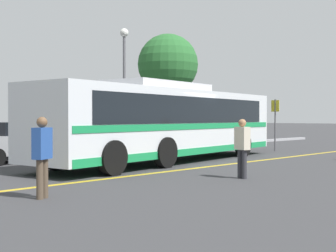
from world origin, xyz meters
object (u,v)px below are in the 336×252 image
pedestrian_0 (242,145)px  bus_stop_sign (275,118)px  transit_bus (168,121)px  street_lamp (124,69)px  tree_0 (168,64)px  parked_car_1 (22,141)px  pedestrian_2 (42,152)px

pedestrian_0 → bus_stop_sign: (9.62, 4.82, 0.70)m
transit_bus → pedestrian_0: 5.18m
street_lamp → tree_0: 7.34m
pedestrian_0 → street_lamp: (4.76, 10.39, 3.13)m
parked_car_1 → pedestrian_2: bearing=-28.1°
pedestrian_2 → tree_0: 21.27m
pedestrian_2 → street_lamp: size_ratio=0.27×
street_lamp → pedestrian_2: bearing=-137.4°
transit_bus → pedestrian_2: transit_bus is taller
transit_bus → street_lamp: size_ratio=2.05×
parked_car_1 → bus_stop_sign: bus_stop_sign is taller
bus_stop_sign → tree_0: (1.63, 8.86, 3.45)m
pedestrian_2 → street_lamp: bearing=-163.1°
parked_car_1 → pedestrian_2: (-3.66, -7.58, 0.19)m
bus_stop_sign → parked_car_1: bearing=-116.7°
street_lamp → tree_0: tree_0 is taller
parked_car_1 → pedestrian_2: size_ratio=2.88×
parked_car_1 → tree_0: bearing=108.8°
bus_stop_sign → pedestrian_0: bearing=-71.4°
transit_bus → parked_car_1: 5.47m
tree_0 → street_lamp: bearing=-153.2°
pedestrian_2 → bus_stop_sign: (15.01, 3.74, 0.66)m
parked_car_1 → tree_0: size_ratio=0.68×
pedestrian_2 → parked_car_1: bearing=-141.5°
parked_car_1 → street_lamp: bearing=102.7°
pedestrian_0 → pedestrian_2: pedestrian_2 is taller
parked_car_1 → bus_stop_sign: size_ratio=1.87×
transit_bus → parked_car_1: size_ratio=2.62×
pedestrian_2 → pedestrian_0: bearing=143.0°
bus_stop_sign → pedestrian_2: bearing=-84.0°
transit_bus → pedestrian_2: 8.28m
parked_car_1 → tree_0: tree_0 is taller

